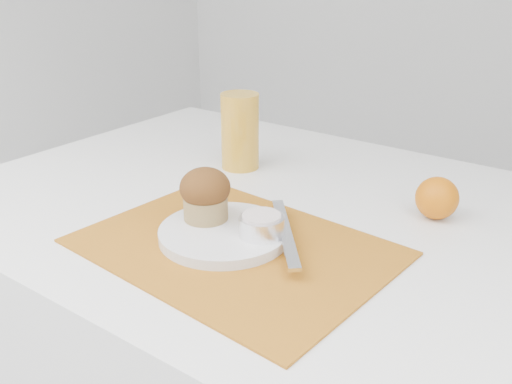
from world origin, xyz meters
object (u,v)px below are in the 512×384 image
Objects in this scene: orange at (437,198)px; muffin at (205,194)px; plate at (224,233)px; juice_glass at (240,131)px.

orange is 0.83× the size of muffin.
muffin is at bearing 165.78° from plate.
juice_glass is at bearing 116.89° from muffin.
orange is 0.46× the size of juice_glass.
plate is 0.34m from orange.
muffin is at bearing -63.11° from juice_glass.
muffin reaches higher than orange.
juice_glass is 1.80× the size of muffin.
orange is at bearing 0.09° from juice_glass.
juice_glass is at bearing -179.91° from orange.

